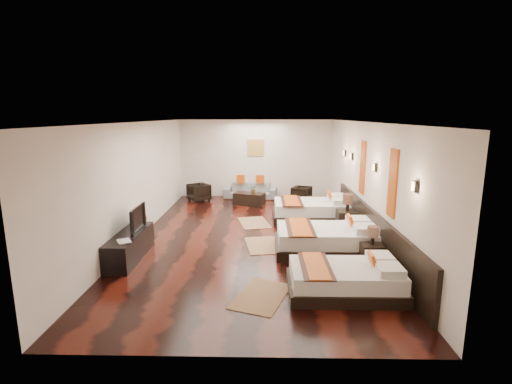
{
  "coord_description": "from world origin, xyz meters",
  "views": [
    {
      "loc": [
        0.3,
        -8.93,
        2.96
      ],
      "look_at": [
        0.11,
        0.15,
        1.1
      ],
      "focal_mm": 26.41,
      "sensor_mm": 36.0,
      "label": 1
    }
  ],
  "objects_px": {
    "bed_near": "(346,279)",
    "nightstand_b": "(347,219)",
    "tv_console": "(130,246)",
    "book": "(118,242)",
    "figurine": "(140,217)",
    "sofa": "(250,191)",
    "armchair_left": "(199,192)",
    "bed_mid": "(327,239)",
    "table_plant": "(253,189)",
    "tv": "(134,219)",
    "nightstand_a": "(372,252)",
    "coffee_table": "(249,199)",
    "bed_far": "(312,210)",
    "armchair_right": "(302,194)"
  },
  "relations": [
    {
      "from": "bed_far",
      "to": "nightstand_a",
      "type": "relative_size",
      "value": 2.66
    },
    {
      "from": "tv_console",
      "to": "table_plant",
      "type": "bearing_deg",
      "value": 63.29
    },
    {
      "from": "armchair_left",
      "to": "armchair_right",
      "type": "distance_m",
      "value": 3.59
    },
    {
      "from": "nightstand_a",
      "to": "armchair_left",
      "type": "xyz_separation_m",
      "value": [
        -4.42,
        5.73,
        0.02
      ]
    },
    {
      "from": "tv_console",
      "to": "book",
      "type": "distance_m",
      "value": 0.67
    },
    {
      "from": "tv_console",
      "to": "armchair_left",
      "type": "height_order",
      "value": "armchair_left"
    },
    {
      "from": "sofa",
      "to": "table_plant",
      "type": "height_order",
      "value": "table_plant"
    },
    {
      "from": "book",
      "to": "figurine",
      "type": "bearing_deg",
      "value": 90.0
    },
    {
      "from": "armchair_left",
      "to": "nightstand_a",
      "type": "bearing_deg",
      "value": 0.3
    },
    {
      "from": "tv_console",
      "to": "tv",
      "type": "height_order",
      "value": "tv"
    },
    {
      "from": "sofa",
      "to": "coffee_table",
      "type": "bearing_deg",
      "value": -85.12
    },
    {
      "from": "tv_console",
      "to": "tv",
      "type": "distance_m",
      "value": 0.58
    },
    {
      "from": "bed_mid",
      "to": "book",
      "type": "height_order",
      "value": "bed_mid"
    },
    {
      "from": "bed_near",
      "to": "tv",
      "type": "distance_m",
      "value": 4.51
    },
    {
      "from": "bed_near",
      "to": "bed_mid",
      "type": "relative_size",
      "value": 0.86
    },
    {
      "from": "bed_mid",
      "to": "figurine",
      "type": "relative_size",
      "value": 7.12
    },
    {
      "from": "nightstand_a",
      "to": "armchair_left",
      "type": "distance_m",
      "value": 7.24
    },
    {
      "from": "bed_far",
      "to": "tv_console",
      "type": "distance_m",
      "value": 5.2
    },
    {
      "from": "nightstand_a",
      "to": "tv_console",
      "type": "bearing_deg",
      "value": 176.44
    },
    {
      "from": "bed_near",
      "to": "nightstand_b",
      "type": "relative_size",
      "value": 1.92
    },
    {
      "from": "bed_mid",
      "to": "nightstand_a",
      "type": "distance_m",
      "value": 1.09
    },
    {
      "from": "bed_near",
      "to": "bed_mid",
      "type": "height_order",
      "value": "bed_mid"
    },
    {
      "from": "book",
      "to": "coffee_table",
      "type": "distance_m",
      "value": 5.98
    },
    {
      "from": "armchair_left",
      "to": "figurine",
      "type": "bearing_deg",
      "value": -43.76
    },
    {
      "from": "nightstand_b",
      "to": "table_plant",
      "type": "relative_size",
      "value": 3.87
    },
    {
      "from": "tv_console",
      "to": "figurine",
      "type": "relative_size",
      "value": 5.8
    },
    {
      "from": "figurine",
      "to": "sofa",
      "type": "height_order",
      "value": "figurine"
    },
    {
      "from": "tv",
      "to": "sofa",
      "type": "height_order",
      "value": "tv"
    },
    {
      "from": "tv",
      "to": "sofa",
      "type": "bearing_deg",
      "value": -22.37
    },
    {
      "from": "armchair_left",
      "to": "tv_console",
      "type": "bearing_deg",
      "value": -42.87
    },
    {
      "from": "bed_mid",
      "to": "armchair_right",
      "type": "relative_size",
      "value": 3.63
    },
    {
      "from": "nightstand_b",
      "to": "table_plant",
      "type": "height_order",
      "value": "nightstand_b"
    },
    {
      "from": "coffee_table",
      "to": "table_plant",
      "type": "relative_size",
      "value": 3.92
    },
    {
      "from": "tv_console",
      "to": "table_plant",
      "type": "distance_m",
      "value": 5.47
    },
    {
      "from": "figurine",
      "to": "table_plant",
      "type": "xyz_separation_m",
      "value": [
        2.46,
        4.13,
        -0.18
      ]
    },
    {
      "from": "table_plant",
      "to": "nightstand_a",
      "type": "bearing_deg",
      "value": -64.38
    },
    {
      "from": "nightstand_a",
      "to": "table_plant",
      "type": "relative_size",
      "value": 3.23
    },
    {
      "from": "bed_mid",
      "to": "figurine",
      "type": "distance_m",
      "value": 4.23
    },
    {
      "from": "tv_console",
      "to": "book",
      "type": "height_order",
      "value": "book"
    },
    {
      "from": "table_plant",
      "to": "book",
      "type": "bearing_deg",
      "value": -114.11
    },
    {
      "from": "book",
      "to": "table_plant",
      "type": "height_order",
      "value": "table_plant"
    },
    {
      "from": "bed_far",
      "to": "book",
      "type": "relative_size",
      "value": 7.0
    },
    {
      "from": "tv",
      "to": "armchair_right",
      "type": "bearing_deg",
      "value": -39.4
    },
    {
      "from": "bed_mid",
      "to": "sofa",
      "type": "relative_size",
      "value": 1.18
    },
    {
      "from": "nightstand_b",
      "to": "tv",
      "type": "bearing_deg",
      "value": -160.18
    },
    {
      "from": "tv_console",
      "to": "table_plant",
      "type": "xyz_separation_m",
      "value": [
        2.46,
        4.88,
        0.25
      ]
    },
    {
      "from": "bed_mid",
      "to": "armchair_left",
      "type": "xyz_separation_m",
      "value": [
        -3.68,
        4.94,
        0.02
      ]
    },
    {
      "from": "table_plant",
      "to": "tv",
      "type": "bearing_deg",
      "value": -117.23
    },
    {
      "from": "bed_far",
      "to": "armchair_right",
      "type": "height_order",
      "value": "bed_far"
    },
    {
      "from": "armchair_right",
      "to": "sofa",
      "type": "bearing_deg",
      "value": 94.89
    }
  ]
}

